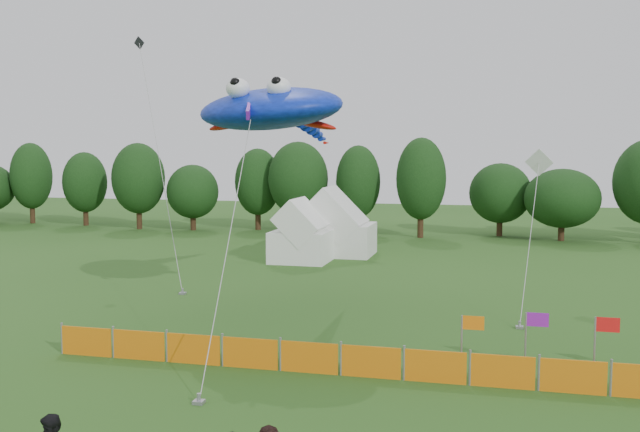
% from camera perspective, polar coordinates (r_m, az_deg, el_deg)
% --- Properties ---
extents(treeline, '(104.57, 8.78, 8.36)m').
position_cam_1_polar(treeline, '(59.16, 10.68, 2.36)').
color(treeline, '#382314').
rests_on(treeline, ground).
extents(tent_left, '(3.67, 3.67, 3.24)m').
position_cam_1_polar(tent_left, '(45.51, -1.50, -1.62)').
color(tent_left, white).
rests_on(tent_left, ground).
extents(tent_right, '(4.97, 3.97, 3.51)m').
position_cam_1_polar(tent_right, '(48.44, 1.37, -1.04)').
color(tent_right, white).
rests_on(tent_right, ground).
extents(barrier_fence, '(19.90, 0.06, 1.00)m').
position_cam_1_polar(barrier_fence, '(23.00, 1.57, -11.43)').
color(barrier_fence, orange).
rests_on(barrier_fence, ground).
extents(flag_row, '(6.73, 0.82, 2.06)m').
position_cam_1_polar(flag_row, '(23.90, 19.11, -9.00)').
color(flag_row, gray).
rests_on(flag_row, ground).
extents(stingray_kite, '(8.28, 18.84, 9.99)m').
position_cam_1_polar(stingray_kite, '(29.80, -3.68, 8.45)').
color(stingray_kite, '#0F2FDB').
rests_on(stingray_kite, ground).
extents(small_kite_white, '(1.80, 7.66, 7.21)m').
position_cam_1_polar(small_kite_white, '(34.74, 16.83, 1.52)').
color(small_kite_white, white).
rests_on(small_kite_white, ground).
extents(small_kite_dark, '(6.50, 7.64, 13.90)m').
position_cam_1_polar(small_kite_dark, '(40.44, -12.92, 5.55)').
color(small_kite_dark, black).
rests_on(small_kite_dark, ground).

